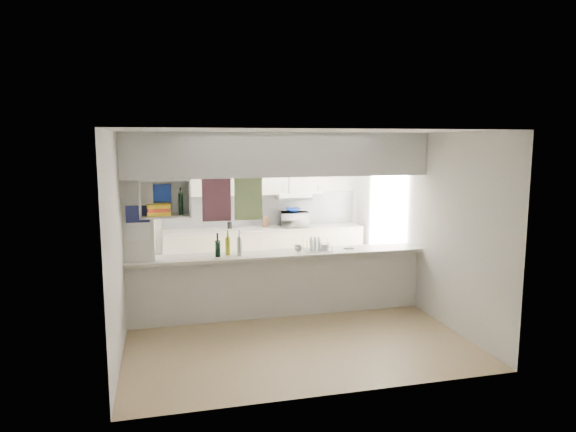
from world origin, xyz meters
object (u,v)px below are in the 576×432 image
object	(u,v)px
wine_bottles	(229,246)
microwave	(295,219)
bowl	(293,210)
dish_rack	(317,245)

from	to	relation	value
wine_bottles	microwave	bearing A→B (deg)	54.64
microwave	bowl	xyz separation A→B (m)	(-0.04, 0.03, 0.17)
microwave	bowl	distance (m)	0.18
bowl	wine_bottles	distance (m)	2.57
dish_rack	bowl	bearing A→B (deg)	91.28
microwave	dish_rack	xyz separation A→B (m)	(-0.19, -2.04, -0.05)
wine_bottles	bowl	bearing A→B (deg)	55.67
dish_rack	wine_bottles	size ratio (longest dim) A/B	1.12
dish_rack	wine_bottles	xyz separation A→B (m)	(-1.29, -0.04, 0.05)
bowl	wine_bottles	world-z (taller)	wine_bottles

